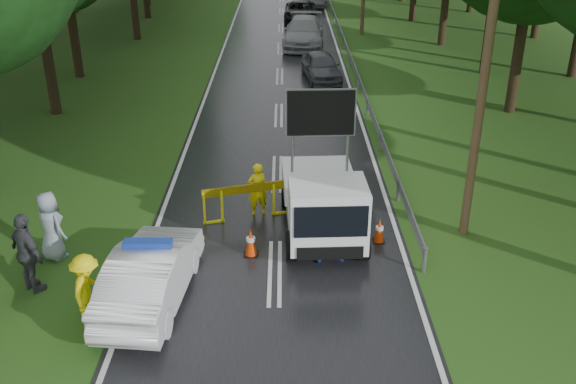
{
  "coord_description": "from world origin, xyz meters",
  "views": [
    {
      "loc": [
        0.26,
        -13.5,
        8.72
      ],
      "look_at": [
        0.34,
        1.92,
        1.3
      ],
      "focal_mm": 40.0,
      "sensor_mm": 36.0,
      "label": 1
    }
  ],
  "objects_px": {
    "officer": "(258,189)",
    "queue_car_third": "(300,11)",
    "police_sedan": "(151,274)",
    "queue_car_first": "(321,66)",
    "queue_car_second": "(304,32)",
    "barrier": "(248,193)",
    "work_truck": "(323,201)",
    "civilian": "(335,231)"
  },
  "relations": [
    {
      "from": "civilian",
      "to": "queue_car_second",
      "type": "relative_size",
      "value": 0.33
    },
    {
      "from": "work_truck",
      "to": "civilian",
      "type": "height_order",
      "value": "work_truck"
    },
    {
      "from": "civilian",
      "to": "queue_car_third",
      "type": "bearing_deg",
      "value": 84.32
    },
    {
      "from": "civilian",
      "to": "queue_car_second",
      "type": "height_order",
      "value": "civilian"
    },
    {
      "from": "barrier",
      "to": "civilian",
      "type": "distance_m",
      "value": 3.29
    },
    {
      "from": "queue_car_first",
      "to": "queue_car_second",
      "type": "xyz_separation_m",
      "value": [
        -0.65,
        7.39,
        0.14
      ]
    },
    {
      "from": "queue_car_second",
      "to": "queue_car_third",
      "type": "relative_size",
      "value": 1.18
    },
    {
      "from": "civilian",
      "to": "queue_car_second",
      "type": "xyz_separation_m",
      "value": [
        -0.1,
        24.3,
        -0.1
      ]
    },
    {
      "from": "work_truck",
      "to": "civilian",
      "type": "bearing_deg",
      "value": -83.92
    },
    {
      "from": "police_sedan",
      "to": "queue_car_second",
      "type": "bearing_deg",
      "value": -93.66
    },
    {
      "from": "work_truck",
      "to": "queue_car_third",
      "type": "relative_size",
      "value": 1.01
    },
    {
      "from": "queue_car_first",
      "to": "queue_car_second",
      "type": "bearing_deg",
      "value": 87.24
    },
    {
      "from": "civilian",
      "to": "queue_car_third",
      "type": "xyz_separation_m",
      "value": [
        -0.15,
        32.04,
        -0.25
      ]
    },
    {
      "from": "queue_car_first",
      "to": "queue_car_third",
      "type": "xyz_separation_m",
      "value": [
        -0.69,
        15.13,
        -0.01
      ]
    },
    {
      "from": "queue_car_first",
      "to": "queue_car_second",
      "type": "relative_size",
      "value": 0.71
    },
    {
      "from": "officer",
      "to": "barrier",
      "type": "bearing_deg",
      "value": 28.9
    },
    {
      "from": "police_sedan",
      "to": "queue_car_third",
      "type": "distance_m",
      "value": 33.94
    },
    {
      "from": "queue_car_third",
      "to": "queue_car_second",
      "type": "bearing_deg",
      "value": -87.78
    },
    {
      "from": "police_sedan",
      "to": "work_truck",
      "type": "relative_size",
      "value": 0.94
    },
    {
      "from": "police_sedan",
      "to": "queue_car_third",
      "type": "bearing_deg",
      "value": -91.51
    },
    {
      "from": "officer",
      "to": "queue_car_third",
      "type": "xyz_separation_m",
      "value": [
        1.89,
        29.41,
        -0.15
      ]
    },
    {
      "from": "officer",
      "to": "civilian",
      "type": "distance_m",
      "value": 3.33
    },
    {
      "from": "officer",
      "to": "queue_car_third",
      "type": "height_order",
      "value": "officer"
    },
    {
      "from": "barrier",
      "to": "civilian",
      "type": "height_order",
      "value": "civilian"
    },
    {
      "from": "police_sedan",
      "to": "queue_car_second",
      "type": "distance_m",
      "value": 26.29
    },
    {
      "from": "civilian",
      "to": "police_sedan",
      "type": "bearing_deg",
      "value": -164.95
    },
    {
      "from": "officer",
      "to": "queue_car_second",
      "type": "height_order",
      "value": "queue_car_second"
    },
    {
      "from": "work_truck",
      "to": "officer",
      "type": "xyz_separation_m",
      "value": [
        -1.82,
        1.18,
        -0.21
      ]
    },
    {
      "from": "police_sedan",
      "to": "officer",
      "type": "distance_m",
      "value": 4.84
    },
    {
      "from": "police_sedan",
      "to": "civilian",
      "type": "distance_m",
      "value": 4.61
    },
    {
      "from": "officer",
      "to": "civilian",
      "type": "height_order",
      "value": "civilian"
    },
    {
      "from": "officer",
      "to": "queue_car_first",
      "type": "distance_m",
      "value": 14.51
    },
    {
      "from": "police_sedan",
      "to": "barrier",
      "type": "height_order",
      "value": "police_sedan"
    },
    {
      "from": "barrier",
      "to": "queue_car_first",
      "type": "height_order",
      "value": "queue_car_first"
    },
    {
      "from": "civilian",
      "to": "queue_car_third",
      "type": "height_order",
      "value": "civilian"
    },
    {
      "from": "queue_car_first",
      "to": "barrier",
      "type": "bearing_deg",
      "value": -108.79
    },
    {
      "from": "barrier",
      "to": "queue_car_first",
      "type": "distance_m",
      "value": 14.84
    },
    {
      "from": "work_truck",
      "to": "civilian",
      "type": "relative_size",
      "value": 2.61
    },
    {
      "from": "queue_car_second",
      "to": "work_truck",
      "type": "bearing_deg",
      "value": -85.71
    },
    {
      "from": "barrier",
      "to": "officer",
      "type": "relative_size",
      "value": 1.57
    },
    {
      "from": "work_truck",
      "to": "queue_car_first",
      "type": "bearing_deg",
      "value": 84.89
    },
    {
      "from": "queue_car_first",
      "to": "queue_car_third",
      "type": "relative_size",
      "value": 0.83
    }
  ]
}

